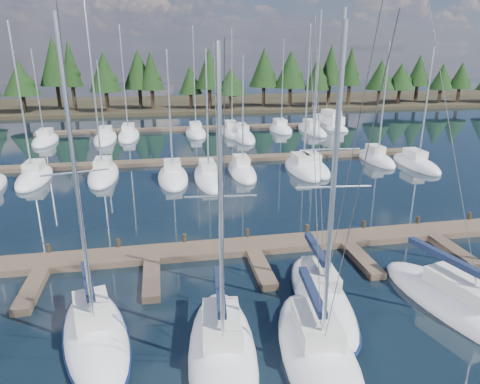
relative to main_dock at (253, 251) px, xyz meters
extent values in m
plane|color=black|center=(0.00, 12.64, -0.20)|extent=(260.00, 260.00, 0.00)
cube|color=#312A1B|center=(0.00, 72.64, 0.10)|extent=(220.00, 30.00, 0.60)
cube|color=brown|center=(0.00, 0.64, 0.00)|extent=(44.00, 2.00, 0.40)
cube|color=brown|center=(-12.00, -2.36, 0.00)|extent=(0.90, 4.00, 0.40)
cube|color=brown|center=(-6.00, -2.36, 0.00)|extent=(0.90, 4.00, 0.40)
cube|color=brown|center=(0.00, -2.36, 0.00)|extent=(0.90, 4.00, 0.40)
cube|color=brown|center=(6.00, -2.36, 0.00)|extent=(0.90, 4.00, 0.40)
cube|color=brown|center=(12.00, -2.36, 0.00)|extent=(0.90, 4.00, 0.40)
cylinder|color=#30271A|center=(-12.00, 1.64, 0.25)|extent=(0.26, 0.26, 0.90)
cylinder|color=#30271A|center=(-8.00, 1.64, 0.25)|extent=(0.26, 0.26, 0.90)
cylinder|color=#30271A|center=(-4.00, 1.64, 0.25)|extent=(0.26, 0.26, 0.90)
cylinder|color=#30271A|center=(0.00, 1.64, 0.25)|extent=(0.26, 0.26, 0.90)
cylinder|color=#30271A|center=(4.00, 1.64, 0.25)|extent=(0.26, 0.26, 0.90)
cylinder|color=#30271A|center=(8.00, 1.64, 0.25)|extent=(0.26, 0.26, 0.90)
cylinder|color=#30271A|center=(12.00, 1.64, 0.25)|extent=(0.26, 0.26, 0.90)
cylinder|color=#30271A|center=(16.00, 1.64, 0.25)|extent=(0.26, 0.26, 0.90)
cube|color=brown|center=(0.00, 22.64, 0.00)|extent=(50.00, 1.80, 0.40)
cube|color=brown|center=(0.00, 42.64, 0.00)|extent=(46.00, 1.80, 0.40)
ellipsoid|color=silver|center=(-8.29, -6.82, -0.05)|extent=(4.24, 8.16, 1.90)
cube|color=beige|center=(-8.37, -6.44, 1.15)|extent=(1.94, 2.74, 0.70)
cylinder|color=silver|center=(-8.20, -7.20, 6.80)|extent=(0.19, 0.19, 12.00)
cylinder|color=silver|center=(-8.58, -5.53, 1.90)|extent=(0.87, 3.37, 0.12)
cube|color=#131B35|center=(-8.58, -5.53, 2.05)|extent=(1.06, 3.26, 0.30)
cylinder|color=silver|center=(-8.20, -7.20, 7.40)|extent=(2.29, 0.58, 0.07)
cylinder|color=#3F3F44|center=(-7.83, -8.84, 6.65)|extent=(0.77, 3.30, 12.31)
cylinder|color=#3F3F44|center=(-8.66, -5.19, 6.65)|extent=(0.94, 4.06, 12.31)
ellipsoid|color=#0C1840|center=(-8.29, -6.82, 0.02)|extent=(4.40, 8.49, 0.18)
ellipsoid|color=silver|center=(-3.15, -8.89, -0.05)|extent=(3.61, 9.09, 1.90)
cube|color=beige|center=(-3.11, -8.45, 1.15)|extent=(1.78, 2.97, 0.70)
cylinder|color=silver|center=(-3.20, -9.33, 6.33)|extent=(0.18, 0.18, 11.07)
cylinder|color=silver|center=(-3.00, -7.39, 1.90)|extent=(0.51, 3.89, 0.12)
cube|color=#131B35|center=(-3.00, -7.39, 2.05)|extent=(0.72, 3.74, 0.30)
cylinder|color=silver|center=(-3.20, -9.33, 6.89)|extent=(2.47, 0.31, 0.07)
cylinder|color=#3F3F44|center=(-3.39, -11.22, 6.18)|extent=(0.41, 3.82, 11.38)
cylinder|color=#3F3F44|center=(-2.97, -6.99, 6.18)|extent=(0.50, 4.70, 11.38)
ellipsoid|color=silver|center=(0.61, -9.58, -0.05)|extent=(3.76, 8.86, 1.90)
cube|color=beige|center=(0.65, -9.16, 1.15)|extent=(1.86, 2.91, 0.70)
cylinder|color=silver|center=(0.56, -10.01, 6.63)|extent=(0.18, 0.18, 11.68)
cylinder|color=silver|center=(0.76, -8.13, 1.90)|extent=(0.51, 3.78, 0.12)
cube|color=#131B35|center=(0.76, -8.13, 2.05)|extent=(0.72, 3.63, 0.30)
cylinder|color=silver|center=(0.56, -10.01, 7.22)|extent=(2.58, 0.34, 0.07)
cylinder|color=#3F3F44|center=(0.37, -11.85, 6.48)|extent=(0.42, 3.71, 11.98)
cylinder|color=#3F3F44|center=(0.80, -7.74, 6.48)|extent=(0.51, 4.57, 11.99)
ellipsoid|color=silver|center=(2.19, -5.79, -0.05)|extent=(3.12, 8.36, 1.90)
cube|color=beige|center=(2.23, -5.38, 1.15)|extent=(1.55, 2.72, 0.70)
cylinder|color=silver|center=(2.16, -6.20, 6.97)|extent=(0.17, 0.17, 12.34)
cylinder|color=silver|center=(2.31, -4.40, 1.90)|extent=(0.43, 3.60, 0.12)
cube|color=#131B35|center=(2.31, -4.40, 2.05)|extent=(0.64, 3.46, 0.30)
cylinder|color=silver|center=(2.16, -6.20, 7.59)|extent=(2.18, 0.26, 0.07)
cylinder|color=#3F3F44|center=(2.01, -7.95, 6.82)|extent=(0.33, 3.54, 12.65)
cylinder|color=#3F3F44|center=(2.35, -4.03, 6.82)|extent=(0.40, 4.35, 12.65)
ellipsoid|color=#0C1840|center=(2.19, -5.79, 0.02)|extent=(3.24, 8.70, 0.18)
ellipsoid|color=silver|center=(8.58, -8.04, -0.05)|extent=(5.42, 10.66, 1.90)
cube|color=beige|center=(8.45, -7.54, 1.15)|extent=(2.40, 3.58, 0.70)
cylinder|color=silver|center=(8.15, -6.35, 1.90)|extent=(1.22, 4.40, 0.12)
cube|color=#131B35|center=(8.15, -6.35, 2.05)|extent=(1.39, 4.26, 0.30)
cylinder|color=#3F3F44|center=(8.04, -5.90, 7.28)|extent=(1.36, 5.30, 13.58)
ellipsoid|color=silver|center=(-17.09, 18.76, -0.05)|extent=(2.77, 8.13, 1.90)
cube|color=beige|center=(-17.09, 19.16, 1.15)|extent=(1.52, 2.60, 0.70)
cylinder|color=silver|center=(-17.09, 18.35, 7.35)|extent=(0.16, 0.16, 13.10)
ellipsoid|color=silver|center=(-10.79, 18.70, -0.05)|extent=(2.76, 8.72, 1.90)
cube|color=beige|center=(-10.79, 19.14, 1.15)|extent=(1.52, 2.79, 0.70)
cylinder|color=silver|center=(-10.79, 18.27, 8.34)|extent=(0.16, 0.16, 15.09)
ellipsoid|color=silver|center=(-4.18, 16.55, -0.05)|extent=(2.82, 8.13, 1.90)
cube|color=beige|center=(-4.18, 16.96, 1.15)|extent=(1.55, 2.60, 0.70)
cylinder|color=silver|center=(-4.18, 16.14, 6.19)|extent=(0.16, 0.16, 10.79)
ellipsoid|color=silver|center=(-0.90, 15.80, -0.05)|extent=(2.52, 9.35, 1.90)
cube|color=beige|center=(-0.90, 16.26, 1.15)|extent=(1.38, 2.99, 0.70)
cylinder|color=silver|center=(-0.90, 15.33, 6.22)|extent=(0.16, 0.16, 10.86)
ellipsoid|color=silver|center=(2.64, 17.27, -0.05)|extent=(2.46, 7.88, 1.90)
cube|color=beige|center=(2.64, 17.67, 1.15)|extent=(1.35, 2.52, 0.70)
cylinder|color=silver|center=(2.64, 16.88, 5.94)|extent=(0.16, 0.16, 10.29)
ellipsoid|color=silver|center=(8.80, 17.00, -0.05)|extent=(2.69, 8.19, 1.90)
cube|color=beige|center=(8.80, 17.41, 1.15)|extent=(1.48, 2.62, 0.70)
cylinder|color=silver|center=(8.80, 16.59, 7.29)|extent=(0.16, 0.16, 12.98)
ellipsoid|color=silver|center=(9.97, 17.56, -0.05)|extent=(2.81, 8.04, 1.90)
cube|color=beige|center=(9.97, 17.97, 1.15)|extent=(1.55, 2.57, 0.70)
cylinder|color=silver|center=(9.97, 17.16, 7.89)|extent=(0.16, 0.16, 14.19)
ellipsoid|color=silver|center=(18.18, 19.48, -0.05)|extent=(2.43, 7.28, 1.90)
cube|color=beige|center=(18.18, 19.85, 1.15)|extent=(1.34, 2.33, 0.70)
cylinder|color=silver|center=(18.18, 19.12, 6.58)|extent=(0.16, 0.16, 11.56)
ellipsoid|color=silver|center=(21.29, 16.71, -0.05)|extent=(2.60, 7.99, 1.90)
cube|color=beige|center=(21.29, 17.10, 1.15)|extent=(1.43, 2.56, 0.70)
cylinder|color=silver|center=(21.29, 16.31, 6.29)|extent=(0.16, 0.16, 10.99)
ellipsoid|color=silver|center=(-20.20, 36.75, -0.05)|extent=(2.89, 8.13, 1.90)
cube|color=beige|center=(-20.20, 37.16, 1.15)|extent=(1.59, 2.60, 0.70)
cylinder|color=silver|center=(-20.20, 36.35, 6.20)|extent=(0.16, 0.16, 10.81)
ellipsoid|color=silver|center=(-12.55, 36.94, -0.05)|extent=(2.92, 9.83, 1.90)
cube|color=beige|center=(-12.55, 37.43, 1.15)|extent=(1.61, 3.15, 0.70)
cylinder|color=silver|center=(-12.55, 36.44, 5.53)|extent=(0.16, 0.16, 9.46)
ellipsoid|color=silver|center=(-9.55, 38.55, -0.05)|extent=(2.89, 10.03, 1.90)
cube|color=beige|center=(-9.55, 39.06, 1.15)|extent=(1.59, 3.21, 0.70)
cylinder|color=silver|center=(-9.55, 38.05, 7.71)|extent=(0.16, 0.16, 13.83)
ellipsoid|color=silver|center=(-0.08, 38.62, -0.05)|extent=(2.88, 8.40, 1.90)
cube|color=beige|center=(-0.08, 39.04, 1.15)|extent=(1.58, 2.69, 0.70)
cylinder|color=silver|center=(-0.08, 38.20, 7.67)|extent=(0.16, 0.16, 13.75)
ellipsoid|color=silver|center=(5.13, 38.44, -0.05)|extent=(2.90, 10.44, 1.90)
cube|color=beige|center=(5.13, 38.96, 1.15)|extent=(1.59, 3.34, 0.70)
cylinder|color=silver|center=(5.13, 37.92, 7.57)|extent=(0.16, 0.16, 13.56)
ellipsoid|color=silver|center=(6.11, 35.69, -0.05)|extent=(2.99, 11.88, 1.90)
cube|color=beige|center=(6.11, 36.28, 1.15)|extent=(1.64, 3.80, 0.70)
cylinder|color=silver|center=(6.11, 35.10, 5.57)|extent=(0.16, 0.16, 9.54)
ellipsoid|color=silver|center=(12.81, 39.34, -0.05)|extent=(2.99, 7.50, 1.90)
cube|color=beige|center=(12.81, 39.72, 1.15)|extent=(1.64, 2.40, 0.70)
cylinder|color=silver|center=(12.81, 38.97, 6.86)|extent=(0.16, 0.16, 12.13)
ellipsoid|color=silver|center=(17.18, 37.59, -0.05)|extent=(2.75, 10.12, 1.90)
cube|color=beige|center=(17.18, 38.10, 1.15)|extent=(1.51, 3.24, 0.70)
cylinder|color=silver|center=(17.18, 37.08, 5.75)|extent=(0.16, 0.16, 9.91)
ellipsoid|color=silver|center=(21.00, 40.45, -0.10)|extent=(5.03, 9.67, 1.84)
cube|color=silver|center=(21.00, 40.45, 1.13)|extent=(3.36, 5.45, 1.23)
cube|color=beige|center=(21.11, 40.00, 2.15)|extent=(2.36, 3.52, 0.92)
cylinder|color=silver|center=(20.80, 41.35, 2.77)|extent=(0.10, 0.10, 1.64)
cylinder|color=black|center=(-29.53, 62.85, 1.96)|extent=(0.70, 0.70, 3.13)
cone|color=black|center=(-29.53, 62.85, 6.57)|extent=(6.46, 6.46, 6.09)
ellipsoid|color=black|center=(-29.03, 62.85, 5.18)|extent=(3.88, 3.88, 3.88)
cylinder|color=black|center=(-24.02, 65.98, 2.66)|extent=(0.70, 0.70, 4.53)
cone|color=black|center=(-24.02, 65.98, 9.33)|extent=(5.98, 5.98, 8.81)
ellipsoid|color=black|center=(-23.52, 65.98, 7.32)|extent=(3.59, 3.59, 3.59)
cylinder|color=black|center=(-21.10, 65.15, 2.58)|extent=(0.70, 0.70, 4.37)
cone|color=black|center=(-21.10, 65.15, 9.02)|extent=(4.06, 4.06, 8.51)
ellipsoid|color=black|center=(-20.60, 65.15, 7.08)|extent=(2.44, 2.44, 2.44)
cylinder|color=black|center=(-14.63, 61.45, 2.23)|extent=(0.70, 0.70, 3.66)
cone|color=black|center=(-14.63, 61.45, 7.61)|extent=(5.89, 5.89, 7.12)
ellipsoid|color=black|center=(-14.13, 61.45, 5.99)|extent=(3.53, 3.53, 3.53)
cylinder|color=black|center=(-8.64, 65.04, 2.29)|extent=(0.70, 0.70, 3.79)
cone|color=black|center=(-8.64, 65.04, 7.86)|extent=(6.17, 6.17, 7.36)
ellipsoid|color=black|center=(-8.14, 65.04, 6.18)|extent=(3.70, 3.70, 3.70)
cylinder|color=black|center=(-6.26, 63.56, 2.23)|extent=(0.70, 0.70, 3.67)
cone|color=black|center=(-6.26, 63.56, 7.63)|extent=(4.83, 4.83, 7.13)
ellipsoid|color=black|center=(-5.76, 63.56, 6.00)|extent=(2.90, 2.90, 2.90)
cylinder|color=black|center=(1.17, 63.50, 1.77)|extent=(0.70, 0.70, 2.75)
cone|color=black|center=(1.17, 63.50, 5.83)|extent=(4.56, 4.56, 5.36)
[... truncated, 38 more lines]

